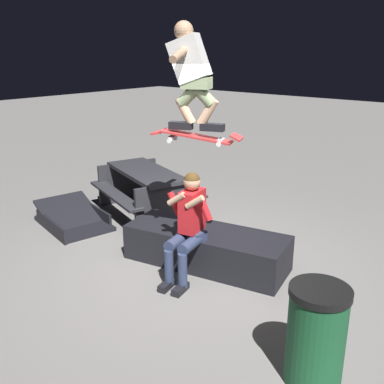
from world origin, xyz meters
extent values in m
plane|color=slate|center=(0.00, 0.00, 0.00)|extent=(40.00, 40.00, 0.00)
cube|color=black|center=(-0.05, -0.16, 0.23)|extent=(2.17, 1.14, 0.46)
cube|color=#2D3856|center=(-0.08, 0.15, 0.52)|extent=(0.32, 0.20, 0.12)
cube|color=red|center=(-0.08, 0.15, 0.83)|extent=(0.27, 0.37, 0.50)
sphere|color=tan|center=(-0.08, 0.15, 1.18)|extent=(0.20, 0.20, 0.20)
sphere|color=#4F3919|center=(-0.08, 0.15, 1.20)|extent=(0.19, 0.19, 0.19)
cylinder|color=red|center=(-0.29, 0.17, 0.91)|extent=(0.20, 0.12, 0.29)
cylinder|color=tan|center=(-0.23, 0.29, 1.01)|extent=(0.25, 0.12, 0.19)
cylinder|color=red|center=(0.10, 0.25, 0.91)|extent=(0.20, 0.12, 0.29)
cylinder|color=tan|center=(0.00, 0.34, 1.01)|extent=(0.25, 0.12, 0.19)
cylinder|color=#2D3856|center=(-0.21, 0.33, 0.50)|extent=(0.22, 0.42, 0.14)
cylinder|color=#2D3856|center=(-0.25, 0.53, 0.25)|extent=(0.11, 0.11, 0.42)
cube|color=black|center=(-0.26, 0.58, 0.04)|extent=(0.15, 0.28, 0.08)
cylinder|color=#2D3856|center=(-0.03, 0.37, 0.50)|extent=(0.22, 0.42, 0.14)
cylinder|color=#2D3856|center=(-0.08, 0.56, 0.25)|extent=(0.11, 0.11, 0.42)
cube|color=black|center=(-0.09, 0.61, 0.04)|extent=(0.15, 0.28, 0.08)
cube|color=#B72D2D|center=(-0.18, 0.20, 1.73)|extent=(0.81, 0.48, 0.12)
cube|color=#B72D2D|center=(0.24, 0.36, 1.75)|extent=(0.19, 0.23, 0.04)
cube|color=#B72D2D|center=(-0.60, 0.03, 1.75)|extent=(0.18, 0.23, 0.07)
cube|color=#99999E|center=(0.08, 0.30, 1.71)|extent=(0.12, 0.17, 0.04)
cylinder|color=white|center=(0.05, 0.38, 1.68)|extent=(0.06, 0.05, 0.05)
cylinder|color=white|center=(0.11, 0.22, 1.68)|extent=(0.06, 0.05, 0.05)
cube|color=#99999E|center=(-0.44, 0.09, 1.71)|extent=(0.12, 0.17, 0.04)
cylinder|color=white|center=(-0.47, 0.18, 1.68)|extent=(0.06, 0.05, 0.05)
cylinder|color=white|center=(-0.41, 0.01, 1.68)|extent=(0.06, 0.05, 0.05)
cube|color=black|center=(-0.01, 0.26, 1.84)|extent=(0.28, 0.19, 0.08)
cube|color=black|center=(-0.35, 0.13, 1.84)|extent=(0.28, 0.19, 0.08)
cylinder|color=tan|center=(-0.06, 0.24, 2.00)|extent=(0.26, 0.18, 0.31)
cylinder|color=gray|center=(-0.13, 0.22, 2.20)|extent=(0.36, 0.24, 0.33)
cylinder|color=tan|center=(-0.30, 0.15, 2.00)|extent=(0.26, 0.18, 0.31)
cylinder|color=gray|center=(-0.23, 0.18, 2.20)|extent=(0.36, 0.24, 0.33)
cube|color=gray|center=(-0.18, 0.20, 2.30)|extent=(0.35, 0.30, 0.12)
cube|color=white|center=(-0.10, 0.23, 2.54)|extent=(0.50, 0.37, 0.52)
sphere|color=tan|center=(-0.05, 0.25, 2.82)|extent=(0.20, 0.20, 0.20)
cylinder|color=tan|center=(-0.17, 0.44, 2.60)|extent=(0.24, 0.44, 0.19)
cylinder|color=tan|center=(0.00, 0.03, 2.60)|extent=(0.24, 0.44, 0.19)
cube|color=black|center=(2.35, 0.15, 0.03)|extent=(1.37, 1.07, 0.06)
cube|color=black|center=(2.35, 0.15, 0.12)|extent=(1.33, 1.06, 0.45)
cube|color=black|center=(2.35, 0.56, 0.11)|extent=(1.09, 0.27, 0.22)
cube|color=black|center=(2.35, -0.26, 0.11)|extent=(1.09, 0.27, 0.22)
cube|color=#28282D|center=(1.85, -0.96, 0.72)|extent=(1.84, 1.21, 0.06)
cube|color=#28282D|center=(2.03, -0.44, 0.42)|extent=(1.69, 0.78, 0.04)
cube|color=#28282D|center=(1.67, -1.48, 0.42)|extent=(1.69, 0.78, 0.04)
cube|color=#28282D|center=(2.58, -1.21, 0.36)|extent=(0.41, 1.06, 0.72)
cube|color=#28282D|center=(1.12, -0.71, 0.36)|extent=(0.41, 1.06, 0.72)
cylinder|color=#19512D|center=(-2.03, 0.92, 0.41)|extent=(0.47, 0.47, 0.81)
cylinder|color=black|center=(-2.03, 0.92, 0.84)|extent=(0.49, 0.49, 0.06)
camera|label=1|loc=(-3.21, 3.88, 2.65)|focal=41.21mm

